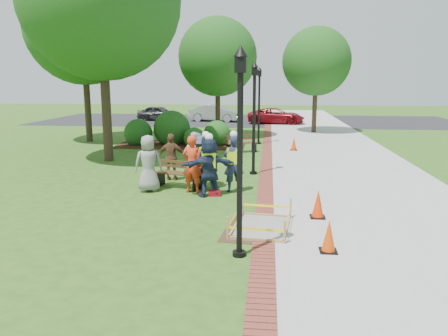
# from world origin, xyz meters

# --- Properties ---
(ground) EXTENTS (100.00, 100.00, 0.00)m
(ground) POSITION_xyz_m (0.00, 0.00, 0.00)
(ground) COLOR #285116
(ground) RESTS_ON ground
(sidewalk) EXTENTS (6.00, 60.00, 0.02)m
(sidewalk) POSITION_xyz_m (5.00, 10.00, 0.01)
(sidewalk) COLOR #9E9E99
(sidewalk) RESTS_ON ground
(brick_edging) EXTENTS (0.50, 60.00, 0.03)m
(brick_edging) POSITION_xyz_m (1.75, 10.00, 0.01)
(brick_edging) COLOR maroon
(brick_edging) RESTS_ON ground
(mulch_bed) EXTENTS (7.00, 3.00, 0.05)m
(mulch_bed) POSITION_xyz_m (-3.00, 12.00, 0.02)
(mulch_bed) COLOR #381E0F
(mulch_bed) RESTS_ON ground
(parking_lot) EXTENTS (36.00, 12.00, 0.01)m
(parking_lot) POSITION_xyz_m (0.00, 27.00, 0.00)
(parking_lot) COLOR black
(parking_lot) RESTS_ON ground
(wet_concrete_pad) EXTENTS (1.96, 2.48, 0.55)m
(wet_concrete_pad) POSITION_xyz_m (1.68, -1.23, 0.23)
(wet_concrete_pad) COLOR #47331E
(wet_concrete_pad) RESTS_ON ground
(bench_near) EXTENTS (1.72, 1.01, 0.89)m
(bench_near) POSITION_xyz_m (-1.19, 2.58, 0.28)
(bench_near) COLOR #513C1B
(bench_near) RESTS_ON ground
(bench_far) EXTENTS (1.64, 1.11, 0.85)m
(bench_far) POSITION_xyz_m (0.47, 10.01, 0.27)
(bench_far) COLOR #57331E
(bench_far) RESTS_ON ground
(cone_front) EXTENTS (0.37, 0.37, 0.73)m
(cone_front) POSITION_xyz_m (3.13, -2.62, 0.35)
(cone_front) COLOR black
(cone_front) RESTS_ON ground
(cone_back) EXTENTS (0.39, 0.39, 0.78)m
(cone_back) POSITION_xyz_m (3.15, -0.29, 0.37)
(cone_back) COLOR black
(cone_back) RESTS_ON ground
(cone_far) EXTENTS (0.36, 0.36, 0.70)m
(cone_far) POSITION_xyz_m (3.11, 10.86, 0.34)
(cone_far) COLOR black
(cone_far) RESTS_ON ground
(toolbox) EXTENTS (0.41, 0.26, 0.19)m
(toolbox) POSITION_xyz_m (0.15, 1.65, 0.09)
(toolbox) COLOR maroon
(toolbox) RESTS_ON ground
(lamp_near) EXTENTS (0.28, 0.28, 4.26)m
(lamp_near) POSITION_xyz_m (1.25, -3.00, 2.48)
(lamp_near) COLOR black
(lamp_near) RESTS_ON ground
(lamp_mid) EXTENTS (0.28, 0.28, 4.26)m
(lamp_mid) POSITION_xyz_m (1.25, 5.00, 2.48)
(lamp_mid) COLOR black
(lamp_mid) RESTS_ON ground
(lamp_far) EXTENTS (0.28, 0.28, 4.26)m
(lamp_far) POSITION_xyz_m (1.25, 13.00, 2.48)
(lamp_far) COLOR black
(lamp_far) RESTS_ON ground
(tree_back) EXTENTS (4.77, 4.77, 7.31)m
(tree_back) POSITION_xyz_m (-1.36, 15.56, 4.91)
(tree_back) COLOR #3D2D1E
(tree_back) RESTS_ON ground
(tree_right) EXTENTS (4.54, 4.54, 7.02)m
(tree_right) POSITION_xyz_m (4.88, 18.74, 4.74)
(tree_right) COLOR #3D2D1E
(tree_right) RESTS_ON ground
(tree_far) EXTENTS (6.39, 6.39, 9.64)m
(tree_far) POSITION_xyz_m (-8.67, 13.01, 6.44)
(tree_far) COLOR #3D2D1E
(tree_far) RESTS_ON ground
(shrub_a) EXTENTS (1.57, 1.57, 1.57)m
(shrub_a) POSITION_xyz_m (-5.39, 11.90, 0.00)
(shrub_a) COLOR #154C16
(shrub_a) RESTS_ON ground
(shrub_b) EXTENTS (2.05, 2.05, 2.05)m
(shrub_b) POSITION_xyz_m (-3.58, 12.37, 0.00)
(shrub_b) COLOR #154C16
(shrub_b) RESTS_ON ground
(shrub_c) EXTENTS (1.15, 1.15, 1.15)m
(shrub_c) POSITION_xyz_m (-2.17, 11.47, 0.00)
(shrub_c) COLOR #154C16
(shrub_c) RESTS_ON ground
(shrub_d) EXTENTS (1.49, 1.49, 1.49)m
(shrub_d) POSITION_xyz_m (-1.02, 12.22, 0.00)
(shrub_d) COLOR #154C16
(shrub_d) RESTS_ON ground
(shrub_e) EXTENTS (0.92, 0.92, 0.92)m
(shrub_e) POSITION_xyz_m (-2.62, 13.30, 0.00)
(shrub_e) COLOR #154C16
(shrub_e) RESTS_ON ground
(casual_person_a) EXTENTS (0.68, 0.53, 1.86)m
(casual_person_a) POSITION_xyz_m (-2.05, 2.03, 0.93)
(casual_person_a) COLOR gray
(casual_person_a) RESTS_ON ground
(casual_person_b) EXTENTS (0.67, 0.50, 1.87)m
(casual_person_b) POSITION_xyz_m (-0.60, 1.99, 0.94)
(casual_person_b) COLOR red
(casual_person_b) RESTS_ON ground
(casual_person_c) EXTENTS (0.67, 0.62, 1.77)m
(casual_person_c) POSITION_xyz_m (-0.81, 3.75, 0.88)
(casual_person_c) COLOR beige
(casual_person_c) RESTS_ON ground
(casual_person_d) EXTENTS (0.55, 0.37, 1.70)m
(casual_person_d) POSITION_xyz_m (-1.66, 3.68, 0.85)
(casual_person_d) COLOR brown
(casual_person_d) RESTS_ON ground
(casual_person_e) EXTENTS (0.64, 0.50, 1.75)m
(casual_person_e) POSITION_xyz_m (-0.43, 2.85, 0.87)
(casual_person_e) COLOR #343F5C
(casual_person_e) RESTS_ON ground
(hivis_worker_a) EXTENTS (0.69, 0.57, 1.99)m
(hivis_worker_a) POSITION_xyz_m (-0.01, 1.64, 0.98)
(hivis_worker_a) COLOR #161939
(hivis_worker_a) RESTS_ON ground
(hivis_worker_b) EXTENTS (0.68, 0.53, 2.01)m
(hivis_worker_b) POSITION_xyz_m (0.71, 2.26, 0.99)
(hivis_worker_b) COLOR #17253E
(hivis_worker_b) RESTS_ON ground
(hivis_worker_c) EXTENTS (0.62, 0.45, 1.94)m
(hivis_worker_c) POSITION_xyz_m (-0.25, 2.58, 0.96)
(hivis_worker_c) COLOR #171F3D
(hivis_worker_c) RESTS_ON ground
(parked_car_a) EXTENTS (2.30, 4.48, 1.41)m
(parked_car_a) POSITION_xyz_m (-7.74, 26.00, 0.00)
(parked_car_a) COLOR #2A2A2D
(parked_car_a) RESTS_ON ground
(parked_car_b) EXTENTS (2.87, 5.13, 1.58)m
(parked_car_b) POSITION_xyz_m (-2.80, 25.79, 0.00)
(parked_car_b) COLOR #A0A1A5
(parked_car_b) RESTS_ON ground
(parked_car_c) EXTENTS (2.15, 4.38, 1.39)m
(parked_car_c) POSITION_xyz_m (2.38, 24.35, 0.00)
(parked_car_c) COLOR maroon
(parked_car_c) RESTS_ON ground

